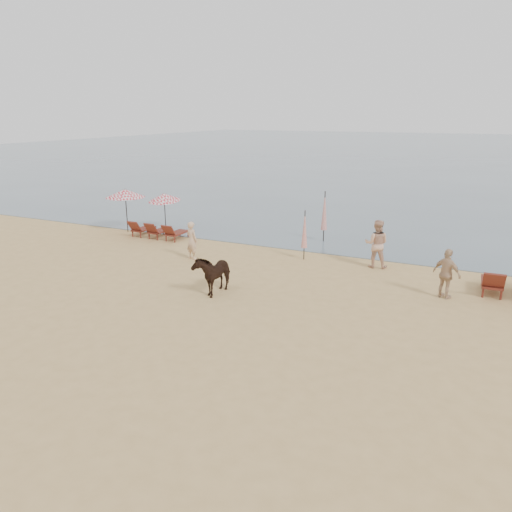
% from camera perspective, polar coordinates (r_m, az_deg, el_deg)
% --- Properties ---
extents(ground, '(120.00, 120.00, 0.00)m').
position_cam_1_polar(ground, '(13.81, -9.01, -9.64)').
color(ground, tan).
rests_on(ground, ground).
extents(sea, '(160.00, 140.00, 0.06)m').
position_cam_1_polar(sea, '(90.68, 21.08, 11.30)').
color(sea, '#51606B').
rests_on(sea, ground).
extents(lounger_cluster_left, '(2.65, 1.59, 0.58)m').
position_cam_1_polar(lounger_cluster_left, '(24.91, -11.20, 2.92)').
color(lounger_cluster_left, maroon).
rests_on(lounger_cluster_left, ground).
extents(umbrella_open_left_a, '(1.95, 1.95, 2.22)m').
position_cam_1_polar(umbrella_open_left_a, '(26.35, -14.72, 6.94)').
color(umbrella_open_left_a, black).
rests_on(umbrella_open_left_a, ground).
extents(umbrella_open_left_b, '(1.62, 1.65, 2.06)m').
position_cam_1_polar(umbrella_open_left_b, '(26.02, -10.45, 6.62)').
color(umbrella_open_left_b, black).
rests_on(umbrella_open_left_b, ground).
extents(umbrella_closed_left, '(0.30, 0.30, 2.43)m').
position_cam_1_polar(umbrella_closed_left, '(23.72, 7.83, 5.12)').
color(umbrella_closed_left, black).
rests_on(umbrella_closed_left, ground).
extents(umbrella_closed_right, '(0.25, 0.25, 2.09)m').
position_cam_1_polar(umbrella_closed_right, '(20.76, 5.57, 3.04)').
color(umbrella_closed_right, black).
rests_on(umbrella_closed_right, ground).
extents(cow, '(0.76, 1.66, 1.40)m').
position_cam_1_polar(cow, '(17.04, -4.93, -1.91)').
color(cow, black).
rests_on(cow, ground).
extents(beachgoer_left, '(0.68, 0.55, 1.61)m').
position_cam_1_polar(beachgoer_left, '(21.01, -7.33, 1.79)').
color(beachgoer_left, tan).
rests_on(beachgoer_left, ground).
extents(beachgoer_right_a, '(1.03, 0.85, 1.92)m').
position_cam_1_polar(beachgoer_right_a, '(20.23, 13.61, 1.37)').
color(beachgoer_right_a, tan).
rests_on(beachgoer_right_a, ground).
extents(beachgoer_right_b, '(1.07, 0.83, 1.69)m').
position_cam_1_polar(beachgoer_right_b, '(17.55, 20.97, -1.91)').
color(beachgoer_right_b, tan).
rests_on(beachgoer_right_b, ground).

